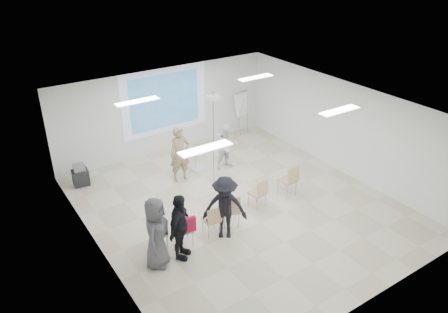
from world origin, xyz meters
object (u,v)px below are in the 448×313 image
pedestal_table (197,159)px  av_cart (80,176)px  chair_left_inner (213,219)px  chair_right_far (290,179)px  audience_left (179,223)px  chair_right_inner (259,192)px  flipchart_easel (242,104)px  player_right (227,144)px  chair_left_mid (185,229)px  chair_far_left (160,231)px  laptop (211,218)px  chair_center (231,209)px  player_left (180,151)px  audience_outer (156,229)px  audience_mid (225,204)px

pedestal_table → av_cart: size_ratio=0.94×
chair_left_inner → chair_right_far: 2.93m
audience_left → av_cart: bearing=61.0°
chair_left_inner → chair_right_inner: (1.78, 0.36, 0.02)m
chair_right_inner → flipchart_easel: size_ratio=0.50×
player_right → chair_right_far: 2.59m
chair_left_mid → chair_right_far: 3.73m
chair_left_mid → chair_right_far: chair_right_far is taller
chair_far_left → laptop: bearing=15.3°
chair_center → player_left: bearing=109.0°
pedestal_table → audience_outer: bearing=-131.5°
audience_outer → audience_left: bearing=-54.0°
pedestal_table → chair_right_far: chair_right_far is taller
chair_left_mid → audience_outer: 0.99m
av_cart → chair_left_inner: bearing=-59.4°
audience_left → player_left: bearing=21.2°
chair_right_far → laptop: 2.91m
chair_left_inner → chair_center: 0.60m
audience_left → audience_mid: bearing=-36.0°
pedestal_table → audience_outer: 4.80m
chair_center → av_cart: (-2.62, 4.39, -0.24)m
laptop → audience_mid: audience_mid is taller
chair_far_left → audience_left: size_ratio=0.43×
chair_far_left → audience_left: bearing=-42.7°
player_left → audience_outer: size_ratio=1.02×
av_cart → audience_mid: bearing=-57.9°
chair_left_inner → laptop: size_ratio=2.73×
chair_far_left → audience_mid: bearing=6.4°
chair_right_inner → audience_left: (-2.87, -0.65, 0.45)m
player_right → laptop: bearing=-129.0°
chair_right_far → audience_left: 4.07m
laptop → audience_mid: 0.64m
audience_left → flipchart_easel: audience_left is taller
player_right → av_cart: (-4.42, 1.54, -0.51)m
chair_far_left → audience_mid: audience_mid is taller
player_left → flipchart_easel: size_ratio=1.13×
audience_mid → flipchart_easel: audience_mid is taller
pedestal_table → chair_far_left: (-2.84, -3.06, 0.14)m
laptop → audience_mid: (0.24, -0.29, 0.51)m
laptop → chair_left_inner: bearing=90.8°
audience_left → chair_right_inner: bearing=-27.4°
chair_far_left → audience_outer: bearing=-99.1°
audience_left → flipchart_easel: size_ratio=1.10×
audience_outer → chair_far_left: bearing=11.0°
player_right → chair_far_left: player_right is taller
player_right → chair_left_inner: size_ratio=1.96×
chair_left_inner → chair_right_inner: 1.82m
player_left → audience_outer: (-2.38, -3.24, -0.02)m
player_left → chair_right_inner: player_left is taller
chair_left_mid → av_cart: (-1.21, 4.43, -0.20)m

